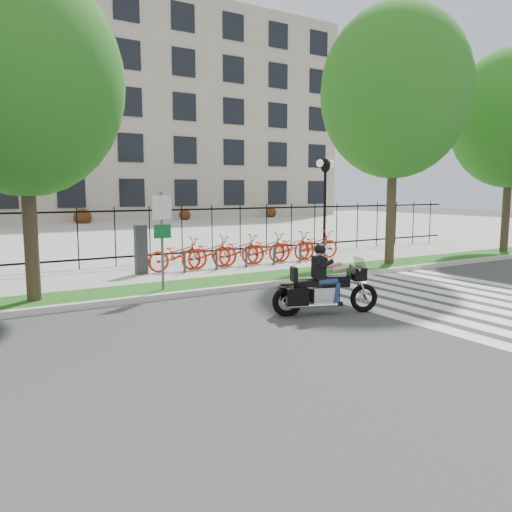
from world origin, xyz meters
TOP-DOWN VIEW (x-y plane):
  - ground at (0.00, 0.00)m, footprint 120.00×120.00m
  - curb at (0.00, 4.10)m, footprint 60.00×0.20m
  - grass_verge at (0.00, 4.95)m, footprint 60.00×1.50m
  - sidewalk at (0.00, 7.45)m, footprint 60.00×3.50m
  - plaza at (0.00, 25.00)m, footprint 80.00×34.00m
  - crosswalk_stripes at (4.83, 0.00)m, footprint 5.70×8.00m
  - iron_fence at (0.00, 9.20)m, footprint 30.00×0.06m
  - office_building at (0.00, 44.92)m, footprint 60.00×21.90m
  - lamp_post_right at (10.00, 12.00)m, footprint 1.06×0.70m
  - street_tree_1 at (-4.30, 4.95)m, footprint 4.43×4.43m
  - street_tree_2 at (7.20, 4.95)m, footprint 5.02×5.02m
  - street_tree_3 at (13.91, 4.95)m, footprint 4.90×4.90m
  - bike_share_station at (2.91, 7.20)m, footprint 7.87×0.89m
  - sign_pole_regulatory at (-1.28, 4.58)m, footprint 0.50×0.09m
  - motorcycle_rider at (1.02, 0.88)m, footprint 2.31×1.17m

SIDE VIEW (x-z plane):
  - ground at x=0.00m, z-range 0.00..0.00m
  - crosswalk_stripes at x=4.83m, z-range 0.00..0.01m
  - plaza at x=0.00m, z-range 0.00..0.10m
  - curb at x=0.00m, z-range 0.00..0.15m
  - grass_verge at x=0.00m, z-range 0.00..0.15m
  - sidewalk at x=0.00m, z-range 0.00..0.15m
  - motorcycle_rider at x=1.02m, z-range -0.31..1.55m
  - bike_share_station at x=2.91m, z-range -0.07..1.43m
  - iron_fence at x=0.00m, z-range 0.15..2.15m
  - sign_pole_regulatory at x=-1.28m, z-range 0.49..2.99m
  - lamp_post_right at x=10.00m, z-range 1.08..5.33m
  - street_tree_1 at x=-4.30m, z-range 1.33..8.81m
  - street_tree_3 at x=13.91m, z-range 1.46..9.73m
  - street_tree_2 at x=7.20m, z-range 1.60..10.31m
  - office_building at x=0.00m, z-range -0.11..20.04m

